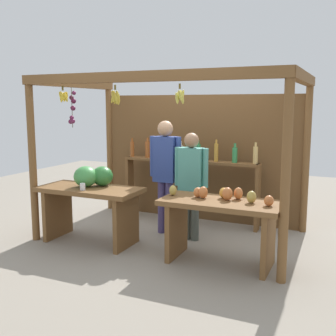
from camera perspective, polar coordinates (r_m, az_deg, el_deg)
The scene contains 7 objects.
ground_plane at distance 5.93m, azimuth 0.78°, elevation -9.37°, with size 12.00×12.00×0.00m, color gray.
market_stall at distance 6.07m, azimuth 2.41°, elevation 3.64°, with size 3.44×2.02×2.23m.
fruit_counter_left at distance 5.61m, azimuth -10.69°, elevation -3.57°, with size 1.40×0.65×1.04m.
fruit_counter_right at distance 4.82m, azimuth 7.41°, elevation -6.59°, with size 1.40×0.64×0.91m.
bottle_shelf_unit at distance 6.39m, azimuth 3.03°, elevation -0.51°, with size 2.21×0.22×1.33m.
vendor_man at distance 5.81m, azimuth -0.38°, elevation 0.20°, with size 0.48×0.22×1.63m.
vendor_woman at distance 5.54m, azimuth 3.25°, elevation -1.31°, with size 0.48×0.20×1.48m.
Camera 1 is at (2.27, -5.16, 1.85)m, focal length 43.68 mm.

